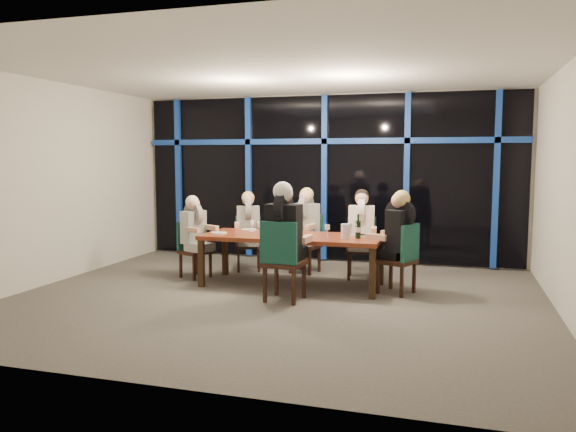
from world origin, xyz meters
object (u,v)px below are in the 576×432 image
at_px(chair_far_left, 248,240).
at_px(water_pitcher, 345,231).
at_px(dining_table, 292,240).
at_px(diner_far_right, 361,221).
at_px(chair_far_right, 361,244).
at_px(diner_far_left, 248,219).
at_px(wine_bottle, 358,229).
at_px(diner_near_mid, 285,224).
at_px(chair_end_right, 402,255).
at_px(diner_end_left, 195,224).
at_px(diner_end_right, 397,227).
at_px(chair_near_mid, 282,257).
at_px(chair_far_mid, 307,240).
at_px(chair_end_left, 192,246).
at_px(diner_far_mid, 305,218).

relative_size(chair_far_left, water_pitcher, 4.27).
height_order(dining_table, diner_far_right, diner_far_right).
relative_size(chair_far_right, diner_far_left, 1.08).
height_order(diner_far_left, wine_bottle, diner_far_left).
bearing_deg(diner_near_mid, chair_end_right, -147.52).
height_order(diner_far_right, diner_end_left, diner_far_right).
relative_size(chair_far_left, diner_end_right, 0.94).
distance_m(chair_far_left, diner_near_mid, 2.20).
bearing_deg(chair_far_left, chair_end_right, -42.58).
distance_m(diner_end_left, diner_near_mid, 2.00).
xyz_separation_m(chair_far_right, chair_near_mid, (-0.74, -1.80, 0.07)).
xyz_separation_m(dining_table, water_pitcher, (0.81, -0.15, 0.17)).
bearing_deg(chair_far_mid, chair_far_right, 1.17).
xyz_separation_m(chair_near_mid, water_pitcher, (0.68, 0.77, 0.26)).
relative_size(diner_far_right, diner_near_mid, 0.89).
xyz_separation_m(dining_table, chair_near_mid, (0.14, -0.93, -0.09)).
bearing_deg(chair_end_left, chair_far_mid, -36.12).
xyz_separation_m(diner_far_right, wine_bottle, (0.09, -0.84, -0.02)).
relative_size(chair_end_left, diner_far_left, 1.00).
bearing_deg(diner_far_left, diner_end_left, -149.69).
relative_size(chair_far_right, chair_near_mid, 0.89).
bearing_deg(diner_end_right, diner_far_left, -87.17).
bearing_deg(diner_far_left, chair_far_mid, -11.52).
bearing_deg(chair_end_left, diner_far_mid, -38.03).
height_order(diner_end_left, wine_bottle, diner_end_left).
xyz_separation_m(chair_end_left, water_pitcher, (2.49, -0.30, 0.37)).
height_order(chair_end_left, diner_end_left, diner_end_left).
bearing_deg(chair_end_right, diner_far_mid, -99.41).
height_order(chair_end_right, wine_bottle, wine_bottle).
bearing_deg(chair_near_mid, chair_end_left, -26.20).
bearing_deg(chair_near_mid, chair_far_mid, -80.52).
relative_size(diner_end_right, wine_bottle, 2.79).
bearing_deg(chair_end_right, chair_far_left, -88.42).
bearing_deg(chair_far_right, water_pitcher, -100.14).
xyz_separation_m(chair_far_left, chair_far_right, (1.91, -0.07, 0.03)).
height_order(diner_far_left, water_pitcher, diner_far_left).
distance_m(diner_far_right, diner_end_left, 2.58).
height_order(chair_far_right, diner_far_right, diner_far_right).
relative_size(dining_table, chair_near_mid, 2.44).
xyz_separation_m(chair_far_left, wine_bottle, (2.01, -0.99, 0.38)).
distance_m(dining_table, chair_end_right, 1.60).
distance_m(chair_near_mid, diner_far_right, 1.90).
distance_m(chair_far_right, diner_near_mid, 1.92).
relative_size(dining_table, water_pitcher, 12.38).
bearing_deg(wine_bottle, chair_end_left, 175.88).
relative_size(dining_table, diner_far_mid, 2.82).
relative_size(diner_far_left, diner_near_mid, 0.84).
xyz_separation_m(chair_near_mid, diner_near_mid, (0.01, 0.09, 0.42)).
xyz_separation_m(chair_end_right, diner_far_left, (-2.60, 0.93, 0.31)).
height_order(diner_far_mid, water_pitcher, diner_far_mid).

